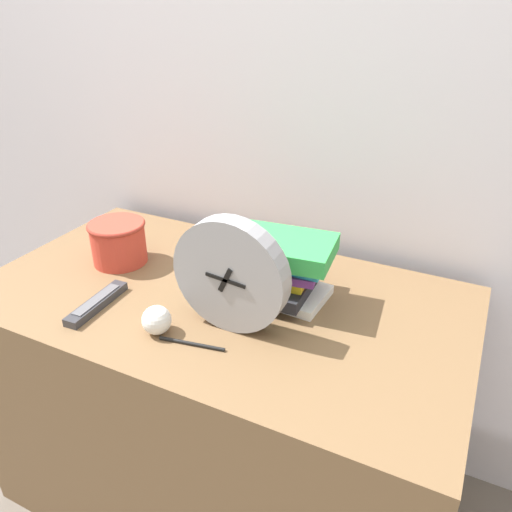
{
  "coord_description": "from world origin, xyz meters",
  "views": [
    {
      "loc": [
        0.56,
        -0.58,
        1.42
      ],
      "look_at": [
        0.12,
        0.32,
        0.88
      ],
      "focal_mm": 35.0,
      "sensor_mm": 36.0,
      "label": 1
    }
  ],
  "objects_px": {
    "book_stack": "(280,266)",
    "basket": "(118,241)",
    "tv_remote": "(97,303)",
    "crumpled_paper_ball": "(157,320)",
    "pen": "(192,344)",
    "desk_clock": "(230,276)"
  },
  "relations": [
    {
      "from": "book_stack",
      "to": "basket",
      "type": "relative_size",
      "value": 1.61
    },
    {
      "from": "tv_remote",
      "to": "crumpled_paper_ball",
      "type": "bearing_deg",
      "value": -5.59
    },
    {
      "from": "book_stack",
      "to": "crumpled_paper_ball",
      "type": "height_order",
      "value": "book_stack"
    },
    {
      "from": "book_stack",
      "to": "pen",
      "type": "height_order",
      "value": "book_stack"
    },
    {
      "from": "book_stack",
      "to": "tv_remote",
      "type": "bearing_deg",
      "value": -147.55
    },
    {
      "from": "tv_remote",
      "to": "pen",
      "type": "height_order",
      "value": "tv_remote"
    },
    {
      "from": "book_stack",
      "to": "pen",
      "type": "xyz_separation_m",
      "value": [
        -0.09,
        -0.27,
        -0.08
      ]
    },
    {
      "from": "desk_clock",
      "to": "book_stack",
      "type": "relative_size",
      "value": 1.05
    },
    {
      "from": "desk_clock",
      "to": "crumpled_paper_ball",
      "type": "bearing_deg",
      "value": -145.67
    },
    {
      "from": "desk_clock",
      "to": "basket",
      "type": "height_order",
      "value": "desk_clock"
    },
    {
      "from": "crumpled_paper_ball",
      "to": "pen",
      "type": "xyz_separation_m",
      "value": [
        0.09,
        -0.01,
        -0.03
      ]
    },
    {
      "from": "desk_clock",
      "to": "basket",
      "type": "xyz_separation_m",
      "value": [
        -0.43,
        0.13,
        -0.07
      ]
    },
    {
      "from": "desk_clock",
      "to": "crumpled_paper_ball",
      "type": "relative_size",
      "value": 4.04
    },
    {
      "from": "tv_remote",
      "to": "pen",
      "type": "relative_size",
      "value": 1.31
    },
    {
      "from": "book_stack",
      "to": "pen",
      "type": "relative_size",
      "value": 1.69
    },
    {
      "from": "book_stack",
      "to": "basket",
      "type": "xyz_separation_m",
      "value": [
        -0.48,
        -0.03,
        -0.02
      ]
    },
    {
      "from": "pen",
      "to": "desk_clock",
      "type": "bearing_deg",
      "value": 66.35
    },
    {
      "from": "book_stack",
      "to": "desk_clock",
      "type": "bearing_deg",
      "value": -105.63
    },
    {
      "from": "basket",
      "to": "crumpled_paper_ball",
      "type": "height_order",
      "value": "basket"
    },
    {
      "from": "desk_clock",
      "to": "pen",
      "type": "distance_m",
      "value": 0.17
    },
    {
      "from": "basket",
      "to": "tv_remote",
      "type": "bearing_deg",
      "value": -64.24
    },
    {
      "from": "desk_clock",
      "to": "tv_remote",
      "type": "relative_size",
      "value": 1.36
    }
  ]
}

